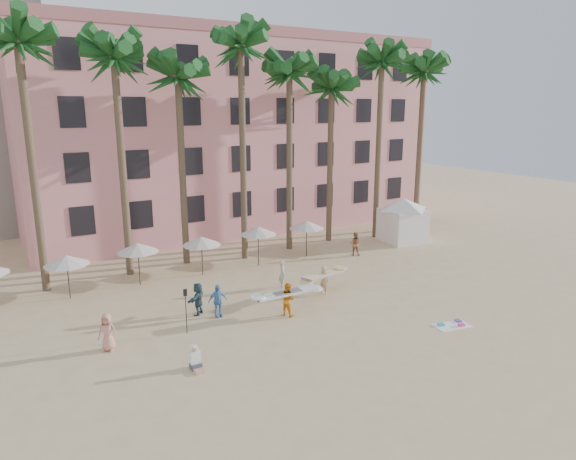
# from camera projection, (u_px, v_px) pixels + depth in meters

# --- Properties ---
(ground) EXTENTS (120.00, 120.00, 0.00)m
(ground) POSITION_uv_depth(u_px,v_px,m) (327.00, 347.00, 23.12)
(ground) COLOR #D1B789
(ground) RESTS_ON ground
(pink_hotel) EXTENTS (35.00, 14.00, 16.00)m
(pink_hotel) POSITION_uv_depth(u_px,v_px,m) (227.00, 135.00, 46.44)
(pink_hotel) COLOR pink
(pink_hotel) RESTS_ON ground
(palm_row) EXTENTS (44.40, 5.40, 16.30)m
(palm_row) POSITION_uv_depth(u_px,v_px,m) (203.00, 68.00, 32.86)
(palm_row) COLOR brown
(palm_row) RESTS_ON ground
(umbrella_row) EXTENTS (22.50, 2.70, 2.73)m
(umbrella_row) POSITION_uv_depth(u_px,v_px,m) (171.00, 244.00, 31.53)
(umbrella_row) COLOR #332B23
(umbrella_row) RESTS_ON ground
(cabana) EXTENTS (4.91, 4.91, 3.50)m
(cabana) POSITION_uv_depth(u_px,v_px,m) (403.00, 216.00, 40.77)
(cabana) COLOR white
(cabana) RESTS_ON ground
(beach_towel) EXTENTS (1.95, 1.30, 0.14)m
(beach_towel) POSITION_uv_depth(u_px,v_px,m) (453.00, 325.00, 25.39)
(beach_towel) COLOR white
(beach_towel) RESTS_ON ground
(carrier_yellow) EXTENTS (3.35, 1.77, 1.69)m
(carrier_yellow) POSITION_uv_depth(u_px,v_px,m) (324.00, 278.00, 29.44)
(carrier_yellow) COLOR tan
(carrier_yellow) RESTS_ON ground
(carrier_white) EXTENTS (3.29, 1.18, 1.76)m
(carrier_white) POSITION_uv_depth(u_px,v_px,m) (287.00, 298.00, 26.45)
(carrier_white) COLOR orange
(carrier_white) RESTS_ON ground
(beachgoers) EXTENTS (19.72, 7.31, 1.74)m
(beachgoers) POSITION_uv_depth(u_px,v_px,m) (242.00, 285.00, 28.56)
(beachgoers) COLOR #558BC7
(beachgoers) RESTS_ON ground
(paddle) EXTENTS (0.18, 0.04, 2.23)m
(paddle) POSITION_uv_depth(u_px,v_px,m) (186.00, 305.00, 24.23)
(paddle) COLOR black
(paddle) RESTS_ON ground
(seated_man) EXTENTS (0.44, 0.77, 1.00)m
(seated_man) POSITION_uv_depth(u_px,v_px,m) (196.00, 361.00, 21.12)
(seated_man) COLOR #3F3F4C
(seated_man) RESTS_ON ground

